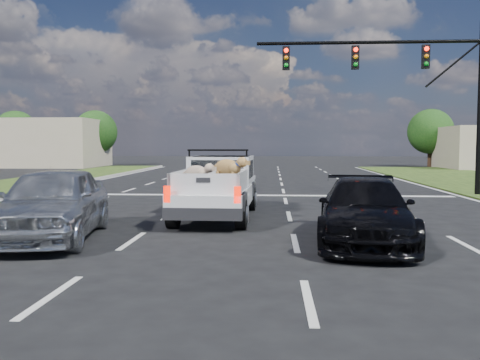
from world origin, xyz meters
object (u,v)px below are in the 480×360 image
object	(u,v)px
black_coupe	(365,211)
silver_sedan	(53,202)
traffic_signal	(420,79)
pickup_truck	(218,186)

from	to	relation	value
black_coupe	silver_sedan	bearing A→B (deg)	-173.00
traffic_signal	pickup_truck	world-z (taller)	traffic_signal
silver_sedan	black_coupe	xyz separation A→B (m)	(6.77, 0.01, -0.13)
traffic_signal	silver_sedan	bearing A→B (deg)	-136.10
pickup_truck	silver_sedan	distance (m)	4.85
traffic_signal	silver_sedan	distance (m)	15.43
traffic_signal	pickup_truck	size ratio (longest dim) A/B	1.74
black_coupe	traffic_signal	bearing A→B (deg)	75.86
pickup_truck	black_coupe	distance (m)	5.01
pickup_truck	black_coupe	world-z (taller)	pickup_truck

